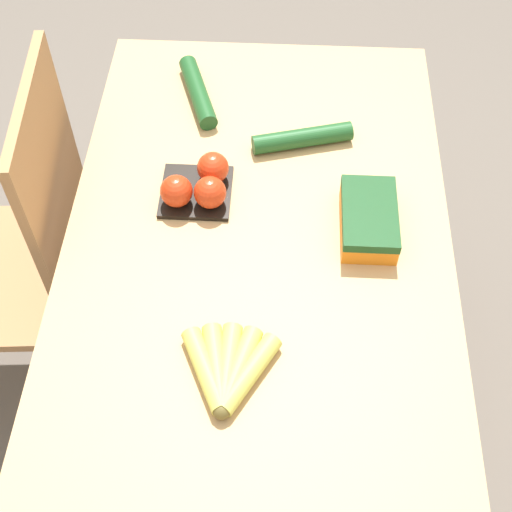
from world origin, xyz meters
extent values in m
plane|color=#665B51|center=(0.00, 0.00, 0.00)|extent=(12.00, 12.00, 0.00)
cube|color=tan|center=(0.00, 0.00, 0.76)|extent=(1.34, 0.75, 0.03)
cylinder|color=tan|center=(0.61, -0.32, 0.37)|extent=(0.06, 0.06, 0.74)
cylinder|color=tan|center=(0.61, 0.32, 0.37)|extent=(0.06, 0.06, 0.74)
cube|color=#A87547|center=(0.18, 0.63, 0.44)|extent=(0.45, 0.43, 0.03)
cube|color=#A87547|center=(0.20, 0.44, 0.72)|extent=(0.39, 0.05, 0.55)
cylinder|color=#A87547|center=(0.38, 0.47, 0.21)|extent=(0.04, 0.04, 0.43)
cylinder|color=#A87547|center=(0.02, 0.44, 0.21)|extent=(0.04, 0.04, 0.43)
sphere|color=brown|center=(-0.30, 0.04, 0.79)|extent=(0.03, 0.03, 0.03)
cylinder|color=#CCC651|center=(-0.24, 0.00, 0.79)|extent=(0.15, 0.11, 0.03)
cylinder|color=#CCC651|center=(-0.23, 0.02, 0.79)|extent=(0.16, 0.08, 0.03)
cylinder|color=#CCC651|center=(-0.23, 0.04, 0.79)|extent=(0.16, 0.04, 0.03)
cylinder|color=#CCC651|center=(-0.23, 0.05, 0.79)|extent=(0.16, 0.06, 0.03)
cylinder|color=#CCC651|center=(-0.23, 0.07, 0.79)|extent=(0.16, 0.10, 0.03)
cube|color=black|center=(0.17, 0.13, 0.78)|extent=(0.14, 0.14, 0.01)
sphere|color=red|center=(0.14, 0.10, 0.82)|extent=(0.06, 0.06, 0.06)
sphere|color=red|center=(0.21, 0.10, 0.82)|extent=(0.06, 0.06, 0.06)
sphere|color=red|center=(0.14, 0.16, 0.82)|extent=(0.06, 0.06, 0.06)
cube|color=orange|center=(0.10, -0.21, 0.80)|extent=(0.18, 0.10, 0.06)
cube|color=#19471E|center=(0.10, -0.21, 0.82)|extent=(0.18, 0.11, 0.02)
cylinder|color=#1E5123|center=(0.46, 0.16, 0.79)|extent=(0.22, 0.11, 0.04)
cylinder|color=#1E5123|center=(0.33, -0.08, 0.79)|extent=(0.10, 0.22, 0.04)
camera|label=1|loc=(-0.79, -0.04, 1.86)|focal=50.00mm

